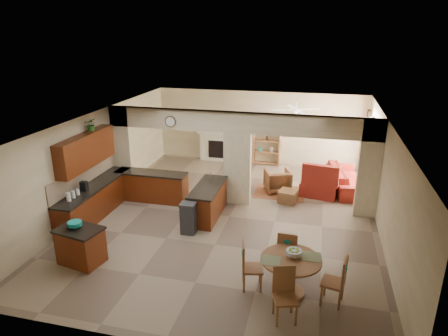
% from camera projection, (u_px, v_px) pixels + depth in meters
% --- Properties ---
extents(floor, '(10.00, 10.00, 0.00)m').
position_uv_depth(floor, '(230.00, 216.00, 11.32)').
color(floor, '#82715A').
rests_on(floor, ground).
extents(ceiling, '(10.00, 10.00, 0.00)m').
position_uv_depth(ceiling, '(230.00, 120.00, 10.38)').
color(ceiling, white).
rests_on(ceiling, wall_back).
extents(wall_back, '(8.00, 0.00, 8.00)m').
position_uv_depth(wall_back, '(259.00, 128.00, 15.43)').
color(wall_back, beige).
rests_on(wall_back, floor).
extents(wall_front, '(8.00, 0.00, 8.00)m').
position_uv_depth(wall_front, '(159.00, 274.00, 6.27)').
color(wall_front, beige).
rests_on(wall_front, floor).
extents(wall_left, '(0.00, 10.00, 10.00)m').
position_uv_depth(wall_left, '(98.00, 159.00, 11.75)').
color(wall_left, beige).
rests_on(wall_left, floor).
extents(wall_right, '(0.00, 10.00, 10.00)m').
position_uv_depth(wall_right, '(386.00, 183.00, 9.95)').
color(wall_right, beige).
rests_on(wall_right, floor).
extents(partition_left_pier, '(0.60, 0.25, 2.80)m').
position_uv_depth(partition_left_pier, '(123.00, 150.00, 12.60)').
color(partition_left_pier, beige).
rests_on(partition_left_pier, floor).
extents(partition_center_pier, '(0.80, 0.25, 2.20)m').
position_uv_depth(partition_center_pier, '(237.00, 169.00, 11.87)').
color(partition_center_pier, beige).
rests_on(partition_center_pier, floor).
extents(partition_right_pier, '(0.60, 0.25, 2.80)m').
position_uv_depth(partition_right_pier, '(369.00, 169.00, 10.94)').
color(partition_right_pier, beige).
rests_on(partition_right_pier, floor).
extents(partition_header, '(8.00, 0.25, 0.60)m').
position_uv_depth(partition_header, '(238.00, 122.00, 11.40)').
color(partition_header, beige).
rests_on(partition_header, partition_center_pier).
extents(kitchen_counter, '(2.52, 3.29, 1.48)m').
position_uv_depth(kitchen_counter, '(119.00, 194.00, 11.67)').
color(kitchen_counter, '#461308').
rests_on(kitchen_counter, floor).
extents(upper_cabinets, '(0.35, 2.40, 0.90)m').
position_uv_depth(upper_cabinets, '(86.00, 150.00, 10.80)').
color(upper_cabinets, '#461308').
rests_on(upper_cabinets, wall_left).
extents(peninsula, '(0.70, 1.85, 0.91)m').
position_uv_depth(peninsula, '(208.00, 201.00, 11.20)').
color(peninsula, '#461308').
rests_on(peninsula, floor).
extents(wall_clock, '(0.34, 0.03, 0.34)m').
position_uv_depth(wall_clock, '(170.00, 122.00, 11.73)').
color(wall_clock, '#53361B').
rests_on(wall_clock, partition_header).
extents(rug, '(1.60, 1.30, 0.01)m').
position_uv_depth(rug, '(280.00, 192.00, 12.97)').
color(rug, '#9B5938').
rests_on(rug, floor).
extents(fireplace, '(1.60, 0.35, 1.20)m').
position_uv_depth(fireplace, '(218.00, 146.00, 15.90)').
color(fireplace, silver).
rests_on(fireplace, floor).
extents(shelving_unit, '(1.00, 0.32, 1.80)m').
position_uv_depth(shelving_unit, '(267.00, 142.00, 15.35)').
color(shelving_unit, brown).
rests_on(shelving_unit, floor).
extents(window_a, '(0.02, 0.90, 1.90)m').
position_uv_depth(window_a, '(374.00, 162.00, 12.13)').
color(window_a, white).
rests_on(window_a, wall_right).
extents(window_b, '(0.02, 0.90, 1.90)m').
position_uv_depth(window_b, '(369.00, 147.00, 13.69)').
color(window_b, white).
rests_on(window_b, wall_right).
extents(glazed_door, '(0.02, 0.70, 2.10)m').
position_uv_depth(glazed_door, '(370.00, 158.00, 12.96)').
color(glazed_door, white).
rests_on(glazed_door, wall_right).
extents(drape_a_left, '(0.10, 0.28, 2.30)m').
position_uv_depth(drape_a_left, '(375.00, 168.00, 11.59)').
color(drape_a_left, '#391C16').
rests_on(drape_a_left, wall_right).
extents(drape_a_right, '(0.10, 0.28, 2.30)m').
position_uv_depth(drape_a_right, '(370.00, 156.00, 12.69)').
color(drape_a_right, '#391C16').
rests_on(drape_a_right, wall_right).
extents(drape_b_left, '(0.10, 0.28, 2.30)m').
position_uv_depth(drape_b_left, '(369.00, 152.00, 13.15)').
color(drape_b_left, '#391C16').
rests_on(drape_b_left, wall_right).
extents(drape_b_right, '(0.10, 0.28, 2.30)m').
position_uv_depth(drape_b_right, '(366.00, 142.00, 14.25)').
color(drape_b_right, '#391C16').
rests_on(drape_b_right, wall_right).
extents(ceiling_fan, '(1.00, 1.00, 0.10)m').
position_uv_depth(ceiling_fan, '(296.00, 110.00, 12.87)').
color(ceiling_fan, white).
rests_on(ceiling_fan, ceiling).
extents(kitchen_island, '(1.10, 0.87, 0.85)m').
position_uv_depth(kitchen_island, '(81.00, 246.00, 8.98)').
color(kitchen_island, '#461308').
rests_on(kitchen_island, floor).
extents(teal_bowl, '(0.31, 0.31, 0.15)m').
position_uv_depth(teal_bowl, '(75.00, 225.00, 8.86)').
color(teal_bowl, teal).
rests_on(teal_bowl, kitchen_island).
extents(trash_can, '(0.37, 0.32, 0.78)m').
position_uv_depth(trash_can, '(188.00, 219.00, 10.29)').
color(trash_can, '#2A2A2C').
rests_on(trash_can, floor).
extents(dining_table, '(1.20, 1.20, 0.81)m').
position_uv_depth(dining_table, '(290.00, 271.00, 7.86)').
color(dining_table, brown).
rests_on(dining_table, floor).
extents(fruit_bowl, '(0.31, 0.31, 0.16)m').
position_uv_depth(fruit_bowl, '(294.00, 253.00, 7.80)').
color(fruit_bowl, '#81B627').
rests_on(fruit_bowl, dining_table).
extents(sofa, '(2.57, 1.37, 0.71)m').
position_uv_depth(sofa, '(347.00, 179.00, 13.15)').
color(sofa, maroon).
rests_on(sofa, floor).
extents(chaise, '(1.24, 1.07, 0.45)m').
position_uv_depth(chaise, '(319.00, 188.00, 12.73)').
color(chaise, maroon).
rests_on(chaise, floor).
extents(armchair, '(1.01, 1.02, 0.72)m').
position_uv_depth(armchair, '(277.00, 181.00, 12.97)').
color(armchair, maroon).
rests_on(armchair, floor).
extents(ottoman, '(0.61, 0.61, 0.38)m').
position_uv_depth(ottoman, '(288.00, 196.00, 12.19)').
color(ottoman, maroon).
rests_on(ottoman, floor).
extents(plant, '(0.41, 0.38, 0.37)m').
position_uv_depth(plant, '(91.00, 124.00, 10.94)').
color(plant, '#1B5115').
rests_on(plant, upper_cabinets).
extents(chair_north, '(0.44, 0.45, 1.02)m').
position_uv_depth(chair_north, '(287.00, 251.00, 8.51)').
color(chair_north, brown).
rests_on(chair_north, floor).
extents(chair_east, '(0.50, 0.50, 1.02)m').
position_uv_depth(chair_east, '(338.00, 279.00, 7.57)').
color(chair_east, brown).
rests_on(chair_east, floor).
extents(chair_south, '(0.53, 0.53, 1.02)m').
position_uv_depth(chair_south, '(285.00, 291.00, 7.22)').
color(chair_south, brown).
rests_on(chair_south, floor).
extents(chair_west, '(0.50, 0.50, 1.02)m').
position_uv_depth(chair_west, '(248.00, 264.00, 8.06)').
color(chair_west, brown).
rests_on(chair_west, floor).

